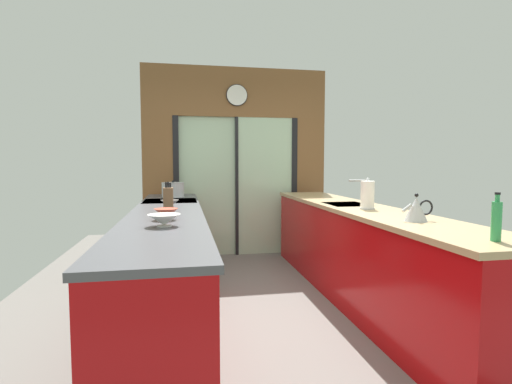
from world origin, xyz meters
The scene contains 14 objects.
ground_plane centered at (0.00, 0.60, -0.01)m, with size 5.04×7.60×0.02m, color slate.
back_wall_unit centered at (0.00, 2.40, 1.53)m, with size 2.64×0.12×2.70m.
left_counter_run centered at (-0.91, 0.13, 0.47)m, with size 0.62×3.80×0.92m.
right_counter_run centered at (0.91, 0.30, 0.46)m, with size 0.62×3.80×0.92m.
sink_faucet centered at (1.06, 0.55, 1.09)m, with size 0.19×0.02×0.25m.
oven_range centered at (-0.91, 1.25, 0.46)m, with size 0.60×0.60×0.92m.
mixing_bowl_near centered at (-0.89, -0.55, 0.96)m, with size 0.22×0.22×0.08m.
mixing_bowl_mid centered at (-0.89, -0.25, 0.97)m, with size 0.18×0.18×0.08m.
mixing_bowl_far centered at (-0.89, 0.53, 0.96)m, with size 0.17×0.17×0.08m.
knife_block centered at (-0.89, 0.22, 1.03)m, with size 0.08×0.14×0.26m.
stock_pot centered at (-0.89, 1.75, 1.01)m, with size 0.28×0.28×0.21m.
kettle centered at (0.89, -0.65, 1.01)m, with size 0.25×0.16×0.20m.
soap_bottle centered at (0.89, -1.38, 1.03)m, with size 0.05×0.05×0.26m.
paper_towel_roll centered at (0.89, 0.10, 1.05)m, with size 0.14×0.14×0.29m.
Camera 1 is at (-0.76, -3.16, 1.34)m, focal length 27.07 mm.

